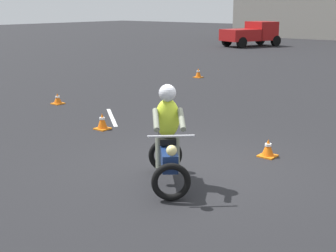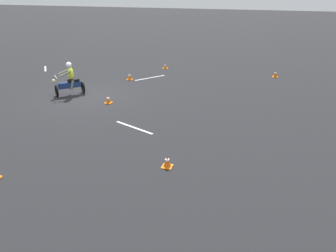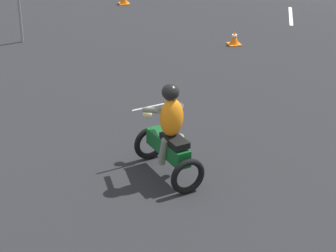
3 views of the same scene
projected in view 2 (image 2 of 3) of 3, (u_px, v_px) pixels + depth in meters
ground_plane at (87, 96)px, 16.34m from camera, size 120.00×120.00×0.00m
motorcycle_rider_foreground at (70, 81)px, 16.24m from camera, size 1.39×1.43×1.66m
traffic_cone_near_right at (108, 100)px, 15.32m from camera, size 0.32×0.32×0.35m
traffic_cone_mid_center at (130, 77)px, 19.01m from camera, size 0.32×0.32×0.39m
traffic_cone_mid_left at (276, 74)px, 19.54m from camera, size 0.32×0.32×0.38m
traffic_cone_far_right at (167, 162)px, 9.99m from camera, size 0.32×0.32×0.37m
traffic_cone_far_center at (165, 66)px, 21.53m from camera, size 0.32×0.32×0.32m
lane_stripe_ne at (134, 127)px, 12.79m from camera, size 0.84×1.82×0.01m
lane_stripe_nw at (150, 78)px, 19.45m from camera, size 1.64×1.36×0.01m
lane_stripe_sw at (45, 69)px, 21.53m from camera, size 1.27×0.95×0.01m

